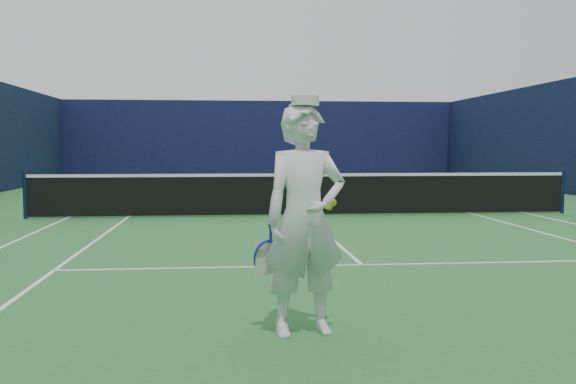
# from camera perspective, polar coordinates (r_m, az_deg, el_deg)

# --- Properties ---
(ground) EXTENTS (80.00, 80.00, 0.00)m
(ground) POSITION_cam_1_polar(r_m,az_deg,el_deg) (15.19, 1.50, -2.13)
(ground) COLOR #286A30
(ground) RESTS_ON ground
(court_markings) EXTENTS (11.03, 23.83, 0.01)m
(court_markings) POSITION_cam_1_polar(r_m,az_deg,el_deg) (15.19, 1.50, -2.11)
(court_markings) COLOR white
(court_markings) RESTS_ON ground
(windscreen_fence) EXTENTS (20.12, 36.12, 4.00)m
(windscreen_fence) POSITION_cam_1_polar(r_m,az_deg,el_deg) (15.11, 1.51, 5.43)
(windscreen_fence) COLOR #0E1034
(windscreen_fence) RESTS_ON ground
(tennis_net) EXTENTS (12.88, 0.09, 1.07)m
(tennis_net) POSITION_cam_1_polar(r_m,az_deg,el_deg) (15.14, 1.50, -0.04)
(tennis_net) COLOR #141E4C
(tennis_net) RESTS_ON ground
(tennis_player) EXTENTS (0.87, 0.62, 2.06)m
(tennis_player) POSITION_cam_1_polar(r_m,az_deg,el_deg) (5.53, 1.50, -2.41)
(tennis_player) COLOR white
(tennis_player) RESTS_ON ground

